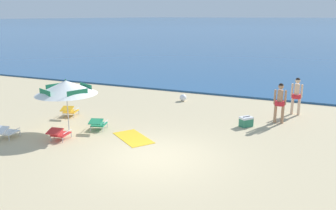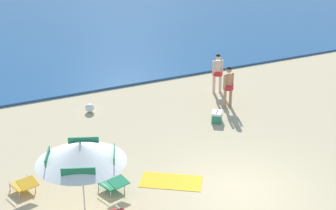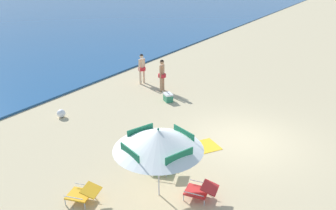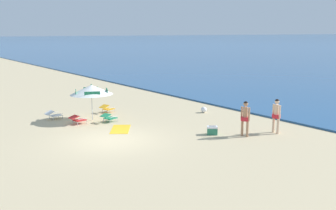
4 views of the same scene
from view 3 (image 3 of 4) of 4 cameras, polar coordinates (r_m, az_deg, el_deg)
The scene contains 10 objects.
ground_plane at distance 11.82m, azimuth 13.65°, elevation -6.28°, with size 800.00×800.00×0.00m, color tan.
beach_umbrella_striped_main at distance 7.94m, azimuth -1.79°, elevation -6.36°, with size 3.28×3.28×2.04m.
lounge_chair_under_umbrella at distance 9.64m, azimuth -0.90°, elevation -10.65°, with size 0.75×0.97×0.49m.
lounge_chair_beside_umbrella at distance 8.63m, azimuth 6.10°, elevation -15.24°, with size 0.66×0.93×0.50m.
lounge_chair_spare_folded at distance 8.77m, azimuth -15.26°, elevation -15.31°, with size 0.74×0.97×0.50m.
person_standing_near_shore at distance 16.15m, azimuth -1.10°, elevation 5.87°, with size 0.50×0.41×1.68m.
person_standing_beside at distance 17.43m, azimuth -4.82°, elevation 7.03°, with size 0.50×0.41×1.69m.
cooler_box at distance 14.97m, azimuth 0.02°, elevation 1.43°, with size 0.58×0.60×0.43m.
beach_ball at distance 14.00m, azimuth -19.00°, elevation -1.47°, with size 0.36×0.36×0.36m, color white.
beach_towel at distance 10.97m, azimuth 4.79°, elevation -7.99°, with size 0.90×1.80×0.01m, color gold.
Camera 3 is at (-10.12, -2.64, 5.50)m, focal length 33.24 mm.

